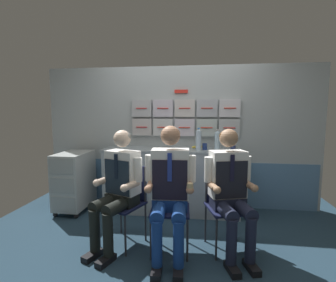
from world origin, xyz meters
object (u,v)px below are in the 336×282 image
object	(u,v)px
water_bottle_short	(122,140)
snack_banana	(197,147)
crew_member_right	(170,184)
folding_chair_right	(171,199)
service_trolley	(74,180)
crew_member_left	(118,184)
folding_chair_left	(128,195)
folding_chair_by_counter	(224,198)
crew_member_by_counter	(231,186)
paper_cup_tan	(205,146)

from	to	relation	value
water_bottle_short	snack_banana	size ratio (longest dim) A/B	1.34
crew_member_right	snack_banana	xyz separation A→B (m)	(0.24, 1.25, 0.21)
folding_chair_right	snack_banana	world-z (taller)	snack_banana
service_trolley	crew_member_left	size ratio (longest dim) A/B	0.68
folding_chair_left	crew_member_left	world-z (taller)	crew_member_left
folding_chair_left	folding_chair_by_counter	size ratio (longest dim) A/B	1.00
crew_member_left	folding_chair_right	size ratio (longest dim) A/B	1.48
folding_chair_by_counter	crew_member_by_counter	bearing A→B (deg)	-73.73
crew_member_left	snack_banana	bearing A→B (deg)	55.54
crew_member_left	crew_member_right	size ratio (longest dim) A/B	0.96
crew_member_left	crew_member_by_counter	world-z (taller)	crew_member_by_counter
folding_chair_right	crew_member_right	size ratio (longest dim) A/B	0.65
folding_chair_left	paper_cup_tan	size ratio (longest dim) A/B	9.58
service_trolley	folding_chair_left	size ratio (longest dim) A/B	1.01
service_trolley	folding_chair_left	distance (m)	1.28
crew_member_right	folding_chair_right	bearing A→B (deg)	93.86
crew_member_right	water_bottle_short	size ratio (longest dim) A/B	5.77
paper_cup_tan	folding_chair_left	bearing A→B (deg)	-133.47
crew_member_right	paper_cup_tan	distance (m)	1.21
folding_chair_left	folding_chair_right	xyz separation A→B (m)	(0.50, -0.06, 0.00)
crew_member_right	water_bottle_short	xyz separation A→B (m)	(-0.87, 1.16, 0.30)
service_trolley	folding_chair_by_counter	size ratio (longest dim) A/B	1.01
water_bottle_short	folding_chair_left	bearing A→B (deg)	-68.78
crew_member_by_counter	crew_member_left	bearing A→B (deg)	-177.83
service_trolley	water_bottle_short	distance (m)	0.91
folding_chair_left	folding_chair_right	distance (m)	0.50
water_bottle_short	snack_banana	distance (m)	1.12
service_trolley	folding_chair_by_counter	xyz separation A→B (m)	(2.12, -0.69, 0.07)
crew_member_by_counter	paper_cup_tan	distance (m)	1.08
folding_chair_by_counter	water_bottle_short	xyz separation A→B (m)	(-1.44, 0.90, 0.50)
service_trolley	folding_chair_right	xyz separation A→B (m)	(1.54, -0.80, 0.07)
service_trolley	crew_member_by_counter	bearing A→B (deg)	-21.41
folding_chair_right	crew_member_by_counter	size ratio (longest dim) A/B	0.67
folding_chair_right	snack_banana	size ratio (longest dim) A/B	5.00
service_trolley	folding_chair_right	distance (m)	1.74
snack_banana	crew_member_by_counter	bearing A→B (deg)	-72.12
folding_chair_left	paper_cup_tan	bearing A→B (deg)	46.53
folding_chair_left	snack_banana	distance (m)	1.34
crew_member_right	crew_member_by_counter	xyz separation A→B (m)	(0.61, 0.11, -0.02)
paper_cup_tan	water_bottle_short	bearing A→B (deg)	178.30
service_trolley	folding_chair_by_counter	world-z (taller)	service_trolley
folding_chair_by_counter	crew_member_by_counter	distance (m)	0.24
folding_chair_right	folding_chair_by_counter	xyz separation A→B (m)	(0.57, 0.11, 0.00)
crew_member_left	crew_member_right	world-z (taller)	crew_member_right
service_trolley	water_bottle_short	size ratio (longest dim) A/B	3.78
water_bottle_short	folding_chair_right	bearing A→B (deg)	-49.42
folding_chair_left	folding_chair_right	size ratio (longest dim) A/B	1.00
folding_chair_right	crew_member_right	bearing A→B (deg)	-86.14
folding_chair_right	paper_cup_tan	bearing A→B (deg)	69.44
folding_chair_left	crew_member_by_counter	xyz separation A→B (m)	(1.11, -0.11, 0.18)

